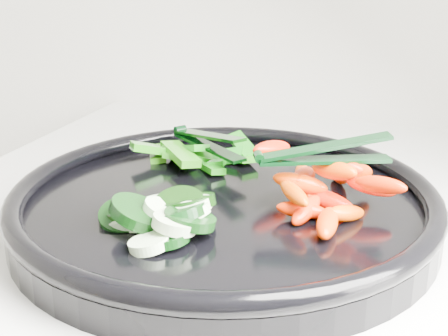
% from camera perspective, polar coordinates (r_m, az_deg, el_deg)
% --- Properties ---
extents(veggie_tray, '(0.40, 0.40, 0.04)m').
position_cam_1_polar(veggie_tray, '(0.55, -0.00, -3.39)').
color(veggie_tray, black).
rests_on(veggie_tray, counter).
extents(cucumber_pile, '(0.11, 0.11, 0.04)m').
position_cam_1_polar(cucumber_pile, '(0.50, -6.17, -4.23)').
color(cucumber_pile, black).
rests_on(cucumber_pile, veggie_tray).
extents(carrot_pile, '(0.15, 0.15, 0.05)m').
position_cam_1_polar(carrot_pile, '(0.54, 8.98, -1.62)').
color(carrot_pile, '#FF2700').
rests_on(carrot_pile, veggie_tray).
extents(pepper_pile, '(0.13, 0.10, 0.04)m').
position_cam_1_polar(pepper_pile, '(0.64, -2.41, 1.20)').
color(pepper_pile, '#0D730B').
rests_on(pepper_pile, veggie_tray).
extents(tong_carrot, '(0.11, 0.06, 0.02)m').
position_cam_1_polar(tong_carrot, '(0.52, 8.80, 1.30)').
color(tong_carrot, black).
rests_on(tong_carrot, carrot_pile).
extents(tong_pepper, '(0.10, 0.08, 0.02)m').
position_cam_1_polar(tong_pepper, '(0.63, -1.64, 2.57)').
color(tong_pepper, black).
rests_on(tong_pepper, pepper_pile).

